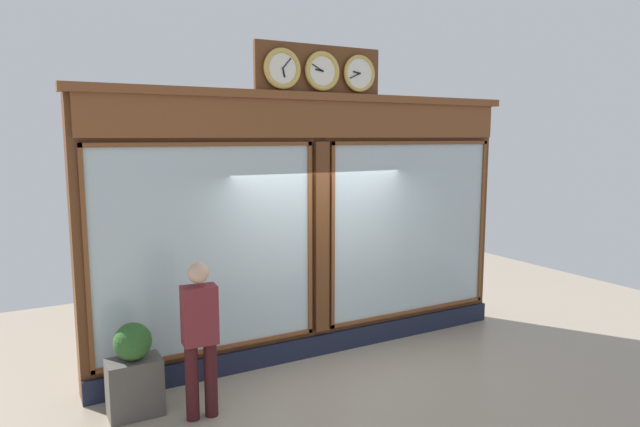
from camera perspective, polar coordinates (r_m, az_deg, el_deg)
shop_facade at (r=7.53m, az=-0.47°, el=-1.11°), size 6.19×0.42×4.13m
pedestrian at (r=6.08m, az=-12.18°, el=-11.90°), size 0.37×0.25×1.69m
planter_box at (r=6.54m, az=-18.42°, el=-16.51°), size 0.56×0.36×0.62m
planter_shrub at (r=6.35m, az=-18.63°, el=-12.31°), size 0.40×0.40×0.40m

